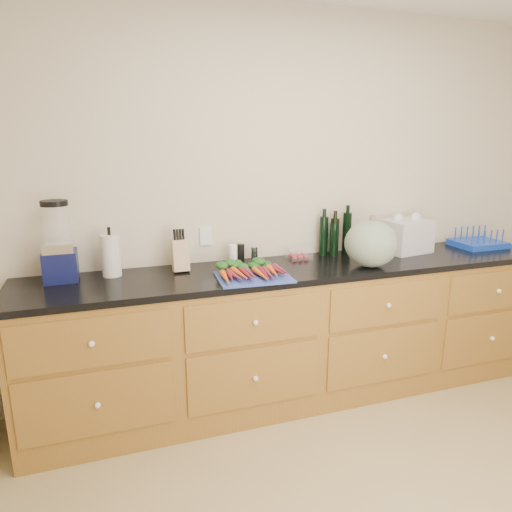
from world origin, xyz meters
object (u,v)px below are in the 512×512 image
object	(u,v)px
tomato_box	(299,254)
dish_rack	(478,242)
carrots	(252,271)
paper_towel	(111,256)
cutting_board	(254,277)
squash	(371,244)
knife_block	(180,256)
blender_appliance	(59,246)

from	to	relation	value
tomato_box	dish_rack	xyz separation A→B (m)	(1.48, -0.09, -0.00)
carrots	paper_towel	bearing A→B (deg)	160.80
paper_towel	dish_rack	bearing A→B (deg)	-1.68
cutting_board	tomato_box	world-z (taller)	tomato_box
cutting_board	paper_towel	xyz separation A→B (m)	(-0.81, 0.32, 0.12)
squash	knife_block	distance (m)	1.24
squash	blender_appliance	bearing A→B (deg)	170.64
carrots	dish_rack	world-z (taller)	dish_rack
cutting_board	paper_towel	size ratio (longest dim) A/B	1.71
squash	dish_rack	xyz separation A→B (m)	(1.11, 0.24, -0.12)
blender_appliance	tomato_box	distance (m)	1.54
paper_towel	squash	bearing A→B (deg)	-11.07
dish_rack	tomato_box	bearing A→B (deg)	176.52
blender_appliance	dish_rack	bearing A→B (deg)	-1.47
cutting_board	knife_block	world-z (taller)	knife_block
carrots	knife_block	distance (m)	0.47
cutting_board	dish_rack	world-z (taller)	dish_rack
knife_block	blender_appliance	bearing A→B (deg)	178.58
tomato_box	knife_block	bearing A→B (deg)	-177.93
paper_towel	blender_appliance	bearing A→B (deg)	-179.48
squash	paper_towel	size ratio (longest dim) A/B	1.34
squash	tomato_box	size ratio (longest dim) A/B	2.16
carrots	dish_rack	xyz separation A→B (m)	(1.92, 0.20, 0.00)
blender_appliance	knife_block	world-z (taller)	blender_appliance
blender_appliance	knife_block	bearing A→B (deg)	-1.42
squash	knife_block	bearing A→B (deg)	166.12
knife_block	tomato_box	bearing A→B (deg)	2.07
carrots	dish_rack	bearing A→B (deg)	5.99
knife_block	squash	bearing A→B (deg)	-13.88
squash	paper_towel	world-z (taller)	squash
cutting_board	squash	xyz separation A→B (m)	(0.81, 0.00, 0.15)
knife_block	dish_rack	size ratio (longest dim) A/B	0.55
carrots	blender_appliance	bearing A→B (deg)	165.70
squash	blender_appliance	distance (m)	1.93
blender_appliance	carrots	bearing A→B (deg)	-14.30
carrots	paper_towel	distance (m)	0.86
cutting_board	squash	bearing A→B (deg)	0.29
cutting_board	dish_rack	distance (m)	1.94
knife_block	tomato_box	xyz separation A→B (m)	(0.83, 0.03, -0.06)
dish_rack	squash	bearing A→B (deg)	-168.02
carrots	blender_appliance	size ratio (longest dim) A/B	0.84
tomato_box	blender_appliance	bearing A→B (deg)	-179.53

